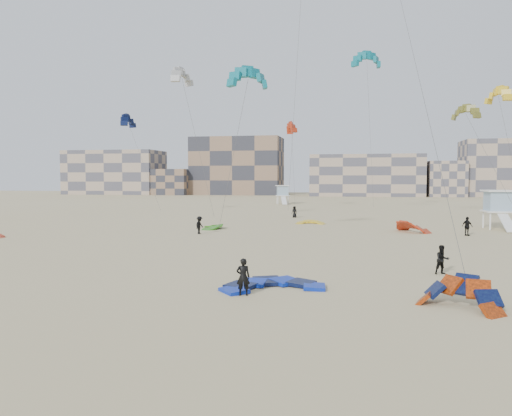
% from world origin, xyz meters
% --- Properties ---
extents(ground, '(320.00, 320.00, 0.00)m').
position_xyz_m(ground, '(0.00, 0.00, 0.00)').
color(ground, tan).
rests_on(ground, ground).
extents(kite_ground_blue, '(6.16, 6.28, 0.79)m').
position_xyz_m(kite_ground_blue, '(2.75, 3.27, 0.00)').
color(kite_ground_blue, '#0415C7').
rests_on(kite_ground_blue, ground).
extents(kite_ground_orange, '(4.64, 4.66, 3.37)m').
position_xyz_m(kite_ground_orange, '(11.05, 1.05, 0.00)').
color(kite_ground_orange, '#DB400A').
rests_on(kite_ground_orange, ground).
extents(kite_ground_green, '(4.41, 4.22, 1.79)m').
position_xyz_m(kite_ground_green, '(-8.32, 30.31, 0.00)').
color(kite_ground_green, '#35951F').
rests_on(kite_ground_green, ground).
extents(kite_ground_red_far, '(5.44, 5.40, 3.47)m').
position_xyz_m(kite_ground_red_far, '(12.40, 31.05, 0.00)').
color(kite_ground_red_far, '#CE411B').
rests_on(kite_ground_red_far, ground).
extents(kite_ground_yellow, '(3.22, 3.40, 1.30)m').
position_xyz_m(kite_ground_yellow, '(1.62, 37.92, 0.00)').
color(kite_ground_yellow, yellow).
rests_on(kite_ground_yellow, ground).
extents(kitesurfer_main, '(0.73, 0.58, 1.74)m').
position_xyz_m(kitesurfer_main, '(1.66, 1.50, 0.87)').
color(kitesurfer_main, black).
rests_on(kitesurfer_main, ground).
extents(kitesurfer_b, '(0.94, 0.81, 1.66)m').
position_xyz_m(kitesurfer_b, '(11.58, 8.61, 0.83)').
color(kitesurfer_b, black).
rests_on(kitesurfer_b, ground).
extents(kitesurfer_c, '(0.86, 1.22, 1.72)m').
position_xyz_m(kitesurfer_c, '(-8.00, 25.22, 0.86)').
color(kitesurfer_c, black).
rests_on(kitesurfer_c, ground).
extents(kitesurfer_d, '(1.05, 1.05, 1.79)m').
position_xyz_m(kitesurfer_d, '(17.09, 28.61, 0.89)').
color(kitesurfer_d, black).
rests_on(kitesurfer_d, ground).
extents(kitesurfer_e, '(0.86, 0.67, 1.56)m').
position_xyz_m(kitesurfer_e, '(-1.29, 46.49, 0.78)').
color(kitesurfer_e, black).
rests_on(kitesurfer_e, ground).
extents(kite_fly_teal_a, '(5.17, 4.65, 14.00)m').
position_xyz_m(kite_fly_teal_a, '(-2.32, 21.22, 13.79)').
color(kite_fly_teal_a, teal).
rests_on(kite_fly_teal_a, ground).
extents(kite_fly_grey, '(6.07, 4.07, 16.96)m').
position_xyz_m(kite_fly_grey, '(-12.65, 33.66, 16.73)').
color(kite_fly_grey, '#BABABA').
rests_on(kite_fly_grey, ground).
extents(kite_fly_olive, '(5.67, 10.68, 12.48)m').
position_xyz_m(kite_fly_olive, '(18.37, 36.93, 12.36)').
color(kite_fly_olive, olive).
rests_on(kite_fly_olive, ground).
extents(kite_fly_yellow, '(8.40, 11.56, 15.74)m').
position_xyz_m(kite_fly_yellow, '(23.88, 45.63, 15.40)').
color(kite_fly_yellow, yellow).
rests_on(kite_fly_yellow, ground).
extents(kite_fly_navy, '(8.54, 6.57, 13.63)m').
position_xyz_m(kite_fly_navy, '(-25.48, 46.67, 13.45)').
color(kite_fly_navy, '#0D1E43').
rests_on(kite_fly_navy, ground).
extents(kite_fly_teal_b, '(5.62, 5.44, 23.32)m').
position_xyz_m(kite_fly_teal_b, '(8.28, 57.61, 23.05)').
color(kite_fly_teal_b, teal).
rests_on(kite_fly_teal_b, ground).
extents(kite_fly_red, '(4.63, 8.10, 13.99)m').
position_xyz_m(kite_fly_red, '(-3.89, 63.65, 13.67)').
color(kite_fly_red, '#CE411B').
rests_on(kite_fly_red, ground).
extents(lifeguard_tower_near, '(3.12, 5.75, 4.14)m').
position_xyz_m(lifeguard_tower_near, '(21.58, 35.61, 2.05)').
color(lifeguard_tower_near, white).
rests_on(lifeguard_tower_near, ground).
extents(lifeguard_tower_far, '(3.32, 5.60, 3.84)m').
position_xyz_m(lifeguard_tower_far, '(-7.71, 79.90, 1.91)').
color(lifeguard_tower_far, white).
rests_on(lifeguard_tower_far, ground).
extents(condo_west_a, '(30.00, 15.00, 14.00)m').
position_xyz_m(condo_west_a, '(-70.00, 130.00, 7.00)').
color(condo_west_a, tan).
rests_on(condo_west_a, ground).
extents(condo_west_b, '(28.00, 14.00, 18.00)m').
position_xyz_m(condo_west_b, '(-30.00, 134.00, 9.00)').
color(condo_west_b, '#846750').
rests_on(condo_west_b, ground).
extents(condo_mid, '(32.00, 16.00, 12.00)m').
position_xyz_m(condo_mid, '(10.00, 130.00, 6.00)').
color(condo_mid, tan).
rests_on(condo_mid, ground).
extents(condo_east, '(26.00, 14.00, 16.00)m').
position_xyz_m(condo_east, '(50.00, 132.00, 8.00)').
color(condo_east, tan).
rests_on(condo_east, ground).
extents(condo_fill_left, '(12.00, 10.00, 8.00)m').
position_xyz_m(condo_fill_left, '(-50.00, 128.00, 4.00)').
color(condo_fill_left, '#846750').
rests_on(condo_fill_left, ground).
extents(condo_fill_right, '(10.00, 10.00, 10.00)m').
position_xyz_m(condo_fill_right, '(32.00, 128.00, 5.00)').
color(condo_fill_right, tan).
rests_on(condo_fill_right, ground).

